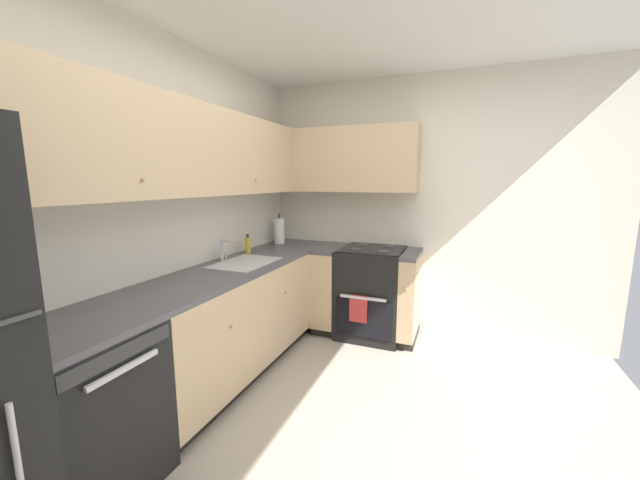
# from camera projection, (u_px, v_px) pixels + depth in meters

# --- Properties ---
(ground_plane) EXTENTS (3.87, 3.29, 0.02)m
(ground_plane) POSITION_uv_depth(u_px,v_px,m) (383.00, 463.00, 2.01)
(ground_plane) COLOR #A89E8E
(wall_back) EXTENTS (3.97, 0.05, 2.58)m
(wall_back) POSITION_uv_depth(u_px,v_px,m) (143.00, 221.00, 2.41)
(wall_back) COLOR silver
(wall_back) RESTS_ON ground_plane
(wall_right) EXTENTS (0.05, 3.39, 2.58)m
(wall_right) POSITION_uv_depth(u_px,v_px,m) (427.00, 208.00, 3.59)
(wall_right) COLOR silver
(wall_right) RESTS_ON ground_plane
(dishwasher) EXTENTS (0.60, 0.63, 0.85)m
(dishwasher) POSITION_uv_depth(u_px,v_px,m) (83.00, 414.00, 1.76)
(dishwasher) COLOR black
(dishwasher) RESTS_ON ground_plane
(lower_cabinets_back) EXTENTS (1.77, 0.62, 0.85)m
(lower_cabinets_back) POSITION_uv_depth(u_px,v_px,m) (229.00, 324.00, 2.85)
(lower_cabinets_back) COLOR tan
(lower_cabinets_back) RESTS_ON ground_plane
(countertop_back) EXTENTS (2.97, 0.60, 0.03)m
(countertop_back) POSITION_uv_depth(u_px,v_px,m) (226.00, 271.00, 2.77)
(countertop_back) COLOR #4C4C51
(countertop_back) RESTS_ON lower_cabinets_back
(lower_cabinets_right) EXTENTS (0.62, 1.03, 0.85)m
(lower_cabinets_right) POSITION_uv_depth(u_px,v_px,m) (359.00, 292.00, 3.66)
(lower_cabinets_right) COLOR tan
(lower_cabinets_right) RESTS_ON ground_plane
(countertop_right) EXTENTS (0.60, 1.03, 0.03)m
(countertop_right) POSITION_uv_depth(u_px,v_px,m) (359.00, 250.00, 3.59)
(countertop_right) COLOR #4C4C51
(countertop_right) RESTS_ON lower_cabinets_right
(oven_range) EXTENTS (0.68, 0.62, 1.04)m
(oven_range) POSITION_uv_depth(u_px,v_px,m) (372.00, 291.00, 3.62)
(oven_range) COLOR black
(oven_range) RESTS_ON ground_plane
(upper_cabinets_back) EXTENTS (2.65, 0.34, 0.64)m
(upper_cabinets_back) POSITION_uv_depth(u_px,v_px,m) (191.00, 151.00, 2.53)
(upper_cabinets_back) COLOR tan
(upper_cabinets_right) EXTENTS (0.32, 1.56, 0.64)m
(upper_cabinets_right) POSITION_uv_depth(u_px,v_px,m) (341.00, 160.00, 3.66)
(upper_cabinets_right) COLOR tan
(sink) EXTENTS (0.57, 0.40, 0.10)m
(sink) POSITION_uv_depth(u_px,v_px,m) (245.00, 268.00, 2.96)
(sink) COLOR #B7B7BC
(sink) RESTS_ON countertop_back
(faucet) EXTENTS (0.07, 0.16, 0.19)m
(faucet) POSITION_uv_depth(u_px,v_px,m) (224.00, 248.00, 3.02)
(faucet) COLOR silver
(faucet) RESTS_ON countertop_back
(soap_bottle) EXTENTS (0.05, 0.05, 0.18)m
(soap_bottle) POSITION_uv_depth(u_px,v_px,m) (248.00, 245.00, 3.36)
(soap_bottle) COLOR gold
(soap_bottle) RESTS_ON countertop_back
(paper_towel_roll) EXTENTS (0.11, 0.11, 0.33)m
(paper_towel_roll) POSITION_uv_depth(u_px,v_px,m) (279.00, 231.00, 3.88)
(paper_towel_roll) COLOR white
(paper_towel_roll) RESTS_ON countertop_back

